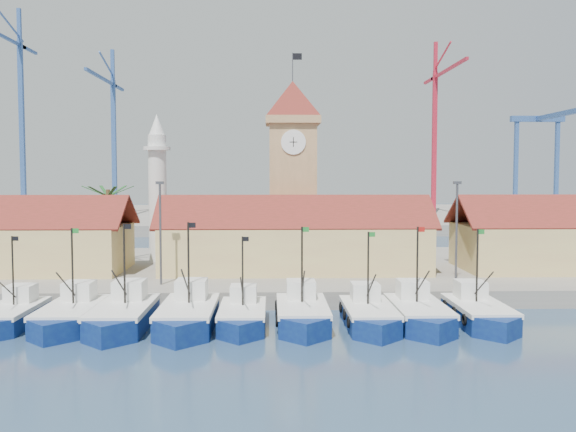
{
  "coord_description": "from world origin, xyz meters",
  "views": [
    {
      "loc": [
        -2.41,
        -43.85,
        11.12
      ],
      "look_at": [
        -0.71,
        18.0,
        7.1
      ],
      "focal_mm": 40.0,
      "sensor_mm": 36.0,
      "label": 1
    }
  ],
  "objects_px": {
    "boat_0": "(9,317)",
    "boat_4": "(242,318)",
    "clock_tower": "(293,167)",
    "minaret": "(158,187)"
  },
  "relations": [
    {
      "from": "boat_0",
      "to": "clock_tower",
      "type": "distance_m",
      "value": 33.57
    },
    {
      "from": "boat_0",
      "to": "boat_4",
      "type": "bearing_deg",
      "value": -1.79
    },
    {
      "from": "boat_4",
      "to": "minaret",
      "type": "relative_size",
      "value": 0.56
    },
    {
      "from": "clock_tower",
      "to": "boat_4",
      "type": "bearing_deg",
      "value": -100.64
    },
    {
      "from": "clock_tower",
      "to": "minaret",
      "type": "bearing_deg",
      "value": 172.39
    },
    {
      "from": "clock_tower",
      "to": "boat_0",
      "type": "bearing_deg",
      "value": -132.66
    },
    {
      "from": "boat_4",
      "to": "minaret",
      "type": "height_order",
      "value": "minaret"
    },
    {
      "from": "boat_4",
      "to": "minaret",
      "type": "distance_m",
      "value": 29.28
    },
    {
      "from": "boat_4",
      "to": "minaret",
      "type": "xyz_separation_m",
      "value": [
        -10.53,
        25.8,
        9.01
      ]
    },
    {
      "from": "clock_tower",
      "to": "minaret",
      "type": "distance_m",
      "value": 15.3
    }
  ]
}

